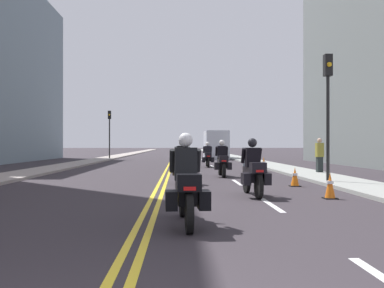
{
  "coord_description": "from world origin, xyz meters",
  "views": [
    {
      "loc": [
        0.63,
        -2.12,
        1.46
      ],
      "look_at": [
        1.23,
        17.49,
        1.48
      ],
      "focal_mm": 39.44,
      "sensor_mm": 36.0,
      "label": 1
    }
  ],
  "objects_px": {
    "traffic_cone_0": "(295,177)",
    "traffic_cone_2": "(264,164)",
    "motorcycle_5": "(208,157)",
    "traffic_light_far": "(109,126)",
    "traffic_light_near": "(328,95)",
    "pedestrian_2": "(320,156)",
    "traffic_cone_1": "(330,186)",
    "motorcycle_4": "(181,158)",
    "motorcycle_1": "(253,172)",
    "parked_truck": "(215,146)",
    "motorcycle_3": "(222,162)",
    "motorcycle_0": "(186,188)",
    "motorcycle_2": "(182,166)"
  },
  "relations": [
    {
      "from": "traffic_cone_2",
      "to": "motorcycle_1",
      "type": "bearing_deg",
      "value": -103.04
    },
    {
      "from": "motorcycle_3",
      "to": "traffic_cone_1",
      "type": "distance_m",
      "value": 8.15
    },
    {
      "from": "motorcycle_5",
      "to": "traffic_cone_0",
      "type": "distance_m",
      "value": 12.81
    },
    {
      "from": "pedestrian_2",
      "to": "parked_truck",
      "type": "height_order",
      "value": "parked_truck"
    },
    {
      "from": "motorcycle_5",
      "to": "traffic_light_far",
      "type": "height_order",
      "value": "traffic_light_far"
    },
    {
      "from": "motorcycle_3",
      "to": "traffic_cone_1",
      "type": "relative_size",
      "value": 3.12
    },
    {
      "from": "traffic_light_near",
      "to": "traffic_light_far",
      "type": "relative_size",
      "value": 1.01
    },
    {
      "from": "traffic_cone_0",
      "to": "traffic_cone_2",
      "type": "xyz_separation_m",
      "value": [
        0.43,
        7.53,
        0.08
      ]
    },
    {
      "from": "traffic_cone_0",
      "to": "traffic_cone_2",
      "type": "height_order",
      "value": "traffic_cone_2"
    },
    {
      "from": "motorcycle_4",
      "to": "traffic_cone_2",
      "type": "distance_m",
      "value": 4.64
    },
    {
      "from": "motorcycle_1",
      "to": "traffic_light_near",
      "type": "height_order",
      "value": "traffic_light_near"
    },
    {
      "from": "motorcycle_4",
      "to": "pedestrian_2",
      "type": "relative_size",
      "value": 1.22
    },
    {
      "from": "motorcycle_5",
      "to": "traffic_light_near",
      "type": "bearing_deg",
      "value": -72.7
    },
    {
      "from": "traffic_light_near",
      "to": "traffic_light_far",
      "type": "xyz_separation_m",
      "value": [
        -12.24,
        25.67,
        -0.03
      ]
    },
    {
      "from": "motorcycle_2",
      "to": "motorcycle_5",
      "type": "relative_size",
      "value": 1.0
    },
    {
      "from": "pedestrian_2",
      "to": "motorcycle_0",
      "type": "bearing_deg",
      "value": 51.28
    },
    {
      "from": "traffic_light_near",
      "to": "traffic_cone_0",
      "type": "bearing_deg",
      "value": -151.16
    },
    {
      "from": "motorcycle_3",
      "to": "traffic_light_near",
      "type": "relative_size",
      "value": 0.46
    },
    {
      "from": "motorcycle_1",
      "to": "traffic_cone_0",
      "type": "distance_m",
      "value": 3.42
    },
    {
      "from": "traffic_light_near",
      "to": "pedestrian_2",
      "type": "distance_m",
      "value": 5.59
    },
    {
      "from": "traffic_cone_1",
      "to": "traffic_cone_2",
      "type": "distance_m",
      "value": 10.89
    },
    {
      "from": "traffic_cone_2",
      "to": "pedestrian_2",
      "type": "bearing_deg",
      "value": -38.21
    },
    {
      "from": "motorcycle_2",
      "to": "parked_truck",
      "type": "xyz_separation_m",
      "value": [
        3.56,
        27.16,
        0.59
      ]
    },
    {
      "from": "motorcycle_1",
      "to": "traffic_cone_1",
      "type": "distance_m",
      "value": 2.08
    },
    {
      "from": "motorcycle_3",
      "to": "traffic_cone_0",
      "type": "relative_size",
      "value": 3.31
    },
    {
      "from": "traffic_light_far",
      "to": "parked_truck",
      "type": "distance_m",
      "value": 10.76
    },
    {
      "from": "traffic_cone_2",
      "to": "pedestrian_2",
      "type": "relative_size",
      "value": 0.47
    },
    {
      "from": "motorcycle_0",
      "to": "traffic_light_near",
      "type": "relative_size",
      "value": 0.48
    },
    {
      "from": "traffic_cone_1",
      "to": "traffic_light_near",
      "type": "distance_m",
      "value": 5.29
    },
    {
      "from": "motorcycle_5",
      "to": "pedestrian_2",
      "type": "bearing_deg",
      "value": -54.22
    },
    {
      "from": "motorcycle_1",
      "to": "traffic_light_far",
      "type": "bearing_deg",
      "value": 103.37
    },
    {
      "from": "traffic_cone_0",
      "to": "traffic_light_far",
      "type": "distance_m",
      "value": 28.73
    },
    {
      "from": "motorcycle_1",
      "to": "motorcycle_5",
      "type": "height_order",
      "value": "motorcycle_1"
    },
    {
      "from": "traffic_cone_1",
      "to": "traffic_light_near",
      "type": "height_order",
      "value": "traffic_light_near"
    },
    {
      "from": "traffic_cone_2",
      "to": "motorcycle_3",
      "type": "bearing_deg",
      "value": -129.85
    },
    {
      "from": "motorcycle_0",
      "to": "motorcycle_4",
      "type": "relative_size",
      "value": 1.07
    },
    {
      "from": "traffic_cone_2",
      "to": "motorcycle_5",
      "type": "bearing_deg",
      "value": 117.21
    },
    {
      "from": "motorcycle_2",
      "to": "traffic_light_near",
      "type": "relative_size",
      "value": 0.46
    },
    {
      "from": "motorcycle_1",
      "to": "traffic_light_near",
      "type": "xyz_separation_m",
      "value": [
        3.4,
        3.58,
        2.62
      ]
    },
    {
      "from": "motorcycle_5",
      "to": "traffic_light_far",
      "type": "xyz_separation_m",
      "value": [
        -8.6,
        13.85,
        2.6
      ]
    },
    {
      "from": "traffic_cone_2",
      "to": "traffic_light_far",
      "type": "bearing_deg",
      "value": 120.64
    },
    {
      "from": "motorcycle_3",
      "to": "traffic_cone_2",
      "type": "distance_m",
      "value": 3.93
    },
    {
      "from": "motorcycle_4",
      "to": "traffic_cone_1",
      "type": "height_order",
      "value": "motorcycle_4"
    },
    {
      "from": "motorcycle_5",
      "to": "traffic_cone_1",
      "type": "height_order",
      "value": "motorcycle_5"
    },
    {
      "from": "traffic_light_far",
      "to": "motorcycle_1",
      "type": "bearing_deg",
      "value": -73.2
    },
    {
      "from": "motorcycle_4",
      "to": "traffic_light_near",
      "type": "height_order",
      "value": "traffic_light_near"
    },
    {
      "from": "motorcycle_0",
      "to": "traffic_cone_2",
      "type": "bearing_deg",
      "value": 70.03
    },
    {
      "from": "traffic_cone_1",
      "to": "motorcycle_4",
      "type": "bearing_deg",
      "value": 107.46
    },
    {
      "from": "parked_truck",
      "to": "traffic_light_near",
      "type": "bearing_deg",
      "value": -86.24
    },
    {
      "from": "traffic_cone_0",
      "to": "traffic_light_near",
      "type": "relative_size",
      "value": 0.14
    }
  ]
}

